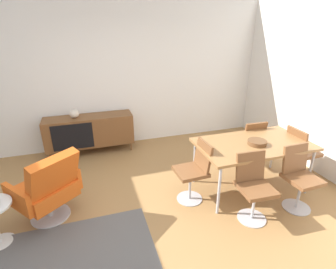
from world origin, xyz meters
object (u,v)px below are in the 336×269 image
Objects in this scene: dining_chair_front_left at (254,185)px; dining_chair_near_window at (195,169)px; vase_cobalt at (74,114)px; wooden_bowl_on_table at (257,142)px; lounge_chair_red at (48,187)px; dining_chair_back_right at (249,142)px; sideboard at (90,131)px; dining_chair_far_end at (300,151)px; dining_table at (253,146)px; dining_chair_front_right at (299,175)px.

dining_chair_front_left is 0.78m from dining_chair_near_window.
wooden_bowl_on_table is (2.43, -2.03, -0.03)m from vase_cobalt.
lounge_chair_red is at bearing 175.38° from wooden_bowl_on_table.
dining_chair_back_right is at bearing -27.07° from vase_cobalt.
dining_chair_back_right is at bearing -29.07° from sideboard.
wooden_bowl_on_table is 0.92m from dining_chair_far_end.
lounge_chair_red reaches higher than vase_cobalt.
dining_table is 6.15× the size of wooden_bowl_on_table.
dining_chair_far_end reaches higher than dining_table.
dining_chair_back_right is 1.00× the size of dining_chair_front_left.
dining_table is 0.70m from dining_chair_back_right.
dining_table is at bearing 121.89° from dining_chair_front_right.
dining_chair_near_window is at bearing 155.58° from dining_chair_front_right.
vase_cobalt is at bearing 127.82° from dining_chair_near_window.
dining_table is 0.92m from dining_chair_near_window.
dining_chair_front_left is at bearing -180.00° from dining_chair_front_right.
sideboard is 1.00× the size of dining_table.
dining_chair_far_end is at bearing 45.84° from dining_chair_front_right.
dining_chair_back_right is 1.00× the size of dining_chair_front_right.
sideboard is 1.69× the size of lounge_chair_red.
dining_chair_front_right is 0.69m from dining_chair_front_left.
lounge_chair_red is (-2.40, 0.73, -0.00)m from dining_chair_front_left.
dining_chair_far_end is at bearing -0.14° from dining_chair_near_window.
lounge_chair_red reaches higher than dining_chair_front_right.
dining_chair_front_right reaches higher than wooden_bowl_on_table.
sideboard is 1.87× the size of dining_chair_far_end.
dining_chair_back_right is at bearing 58.11° from dining_table.
dining_chair_back_right reaches higher than sideboard.
dining_chair_far_end is (0.54, 0.56, 0.00)m from dining_chair_front_right.
dining_chair_front_right is 1.00× the size of dining_chair_far_end.
wooden_bowl_on_table is at bearing -3.77° from dining_chair_near_window.
vase_cobalt is at bearing 79.61° from lounge_chair_red.
lounge_chair_red is (-2.75, 0.17, -0.23)m from dining_table.
dining_chair_near_window is (-1.24, 0.56, 0.00)m from dining_chair_front_right.
dining_chair_far_end is at bearing 3.63° from wooden_bowl_on_table.
dining_chair_front_right is (0.35, -0.56, -0.23)m from dining_table.
wooden_bowl_on_table is 0.30× the size of dining_chair_front_left.
vase_cobalt is 1.87m from lounge_chair_red.
dining_chair_far_end is 3.64m from lounge_chair_red.
dining_chair_back_right is at bearing 7.22° from lounge_chair_red.
sideboard is 1.87× the size of dining_chair_front_right.
vase_cobalt reaches higher than dining_chair_far_end.
dining_chair_near_window reaches higher than dining_table.
dining_chair_near_window is (1.30, -1.97, 0.03)m from sideboard.
dining_chair_front_right and dining_chair_far_end have the same top height.
dining_table is 1.87× the size of dining_chair_far_end.
vase_cobalt is 3.12m from dining_table.
vase_cobalt reaches higher than dining_chair_near_window.
dining_chair_back_right reaches higher than dining_table.
dining_table is 1.87× the size of dining_chair_front_left.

